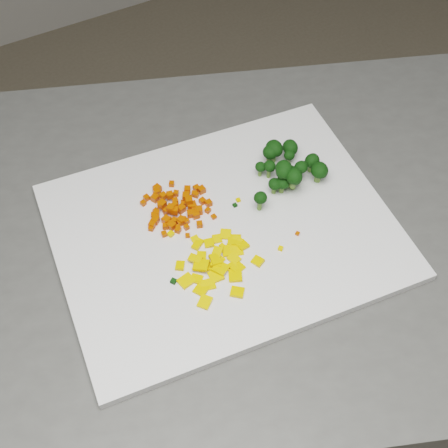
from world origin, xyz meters
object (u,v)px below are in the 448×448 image
cutting_board (224,231)px  broccoli_pile (284,174)px  counter_block (239,356)px  carrot_pile (175,204)px  pepper_pile (214,262)px

cutting_board → broccoli_pile: broccoli_pile is taller
counter_block → broccoli_pile: size_ratio=7.69×
cutting_board → carrot_pile: carrot_pile is taller
cutting_board → broccoli_pile: (0.11, 0.03, 0.04)m
cutting_board → broccoli_pile: size_ratio=3.75×
cutting_board → broccoli_pile: 0.12m
carrot_pile → broccoli_pile: size_ratio=0.83×
pepper_pile → broccoli_pile: 0.17m
counter_block → carrot_pile: bearing=142.2°
counter_block → carrot_pile: carrot_pile is taller
carrot_pile → broccoli_pile: bearing=-13.2°
cutting_board → carrot_pile: size_ratio=4.50×
carrot_pile → cutting_board: bearing=-53.6°
counter_block → cutting_board: (-0.03, 0.00, 0.46)m
counter_block → broccoli_pile: (0.08, 0.03, 0.49)m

